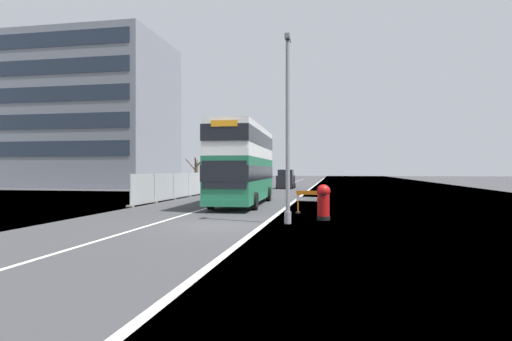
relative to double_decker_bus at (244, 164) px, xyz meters
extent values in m
cube|color=#38383A|center=(1.12, -9.99, -2.69)|extent=(140.00, 280.00, 0.10)
cube|color=#B2AFA8|center=(2.94, -9.99, -2.65)|extent=(0.24, 196.00, 0.01)
cube|color=silver|center=(-1.56, -9.99, -2.65)|extent=(0.16, 168.00, 0.01)
cube|color=#1E6B47|center=(0.00, 0.01, -0.98)|extent=(3.00, 11.54, 2.62)
cube|color=white|center=(0.00, 0.01, 0.53)|extent=(3.00, 11.54, 0.40)
cube|color=white|center=(0.00, 0.01, 1.53)|extent=(2.97, 11.43, 1.60)
cube|color=black|center=(0.00, 0.01, -0.59)|extent=(3.03, 11.66, 0.84)
cube|color=black|center=(0.00, 0.01, 1.53)|extent=(3.01, 11.60, 0.88)
cube|color=black|center=(0.24, -5.73, -0.66)|extent=(2.32, 0.16, 1.44)
cube|color=orange|center=(0.24, -5.73, 1.96)|extent=(1.39, 0.12, 0.32)
cube|color=#1E6B47|center=(0.00, 0.01, -2.11)|extent=(3.03, 11.66, 0.36)
cylinder|color=black|center=(-1.11, -3.59, -2.14)|extent=(0.34, 1.01, 1.00)
cylinder|color=black|center=(1.41, -3.48, -2.14)|extent=(0.34, 1.01, 1.00)
cylinder|color=black|center=(-1.39, 3.10, -2.14)|extent=(0.34, 1.01, 1.00)
cylinder|color=black|center=(1.13, 3.21, -2.14)|extent=(0.34, 1.01, 1.00)
cylinder|color=gray|center=(3.86, -9.08, 1.16)|extent=(0.18, 0.18, 7.61)
cube|color=slate|center=(3.86, -9.08, 5.08)|extent=(0.20, 0.70, 0.20)
cylinder|color=gray|center=(3.86, -9.08, -2.39)|extent=(0.29, 0.29, 0.50)
cylinder|color=black|center=(5.29, -7.53, -2.55)|extent=(0.59, 0.59, 0.18)
cylinder|color=#AD0F0F|center=(5.29, -7.53, -1.91)|extent=(0.54, 0.54, 1.10)
sphere|color=#AD0F0F|center=(5.29, -7.53, -1.36)|extent=(0.61, 0.61, 0.61)
cube|color=black|center=(5.29, -7.82, -1.50)|extent=(0.22, 0.03, 0.07)
cube|color=orange|center=(4.62, -4.94, -1.57)|extent=(1.56, 0.35, 0.20)
cube|color=white|center=(4.62, -4.94, -1.89)|extent=(1.56, 0.35, 0.20)
cube|color=orange|center=(3.92, -4.82, -2.11)|extent=(0.08, 0.08, 1.07)
cube|color=black|center=(3.92, -4.82, -2.60)|extent=(0.21, 0.46, 0.08)
cube|color=orange|center=(5.31, -5.06, -2.11)|extent=(0.08, 0.08, 1.07)
cube|color=black|center=(5.31, -5.06, -2.60)|extent=(0.21, 0.46, 0.08)
cube|color=#A8AAAD|center=(-6.29, -1.39, -1.63)|extent=(0.04, 3.26, 1.93)
cube|color=#A8AAAD|center=(-6.29, 2.01, -1.63)|extent=(0.04, 3.26, 1.93)
cube|color=#A8AAAD|center=(-6.29, 5.41, -1.63)|extent=(0.04, 3.26, 1.93)
cube|color=#A8AAAD|center=(-6.29, 8.81, -1.63)|extent=(0.04, 3.26, 1.93)
cube|color=#A8AAAD|center=(-6.29, 12.21, -1.63)|extent=(0.04, 3.26, 1.93)
cylinder|color=#939699|center=(-6.29, -3.09, -1.63)|extent=(0.06, 0.06, 2.03)
cube|color=gray|center=(-6.29, -3.09, -2.58)|extent=(0.44, 0.20, 0.12)
cylinder|color=#939699|center=(-6.29, 0.31, -1.63)|extent=(0.06, 0.06, 2.03)
cube|color=gray|center=(-6.29, 0.31, -2.58)|extent=(0.44, 0.20, 0.12)
cylinder|color=#939699|center=(-6.29, 3.71, -1.63)|extent=(0.06, 0.06, 2.03)
cube|color=gray|center=(-6.29, 3.71, -2.58)|extent=(0.44, 0.20, 0.12)
cylinder|color=#939699|center=(-6.29, 7.11, -1.63)|extent=(0.06, 0.06, 2.03)
cube|color=gray|center=(-6.29, 7.11, -2.58)|extent=(0.44, 0.20, 0.12)
cylinder|color=#939699|center=(-6.29, 10.51, -1.63)|extent=(0.06, 0.06, 2.03)
cube|color=gray|center=(-6.29, 10.51, -2.58)|extent=(0.44, 0.20, 0.12)
cylinder|color=#939699|center=(-6.29, 13.91, -1.63)|extent=(0.06, 0.06, 2.03)
cube|color=gray|center=(-6.29, 13.91, -2.58)|extent=(0.44, 0.20, 0.12)
cube|color=gray|center=(-4.18, 15.98, -1.87)|extent=(1.87, 4.31, 1.18)
cube|color=black|center=(-4.18, 15.98, -0.93)|extent=(1.72, 2.37, 0.70)
cylinder|color=black|center=(-3.25, 17.31, -2.34)|extent=(0.20, 0.60, 0.60)
cylinder|color=black|center=(-5.12, 17.31, -2.34)|extent=(0.20, 0.60, 0.60)
cylinder|color=black|center=(-3.25, 14.64, -2.34)|extent=(0.20, 0.60, 0.60)
cylinder|color=black|center=(-5.12, 14.64, -2.34)|extent=(0.20, 0.60, 0.60)
cube|color=black|center=(-0.02, 23.96, -1.79)|extent=(1.88, 3.85, 1.36)
cube|color=black|center=(-0.02, 23.96, -0.75)|extent=(1.73, 2.12, 0.73)
cylinder|color=black|center=(0.92, 25.15, -2.34)|extent=(0.20, 0.60, 0.60)
cylinder|color=black|center=(-0.96, 25.15, -2.34)|extent=(0.20, 0.60, 0.60)
cylinder|color=black|center=(0.92, 22.76, -2.34)|extent=(0.20, 0.60, 0.60)
cylinder|color=black|center=(-0.96, 22.76, -2.34)|extent=(0.20, 0.60, 0.60)
cube|color=maroon|center=(-4.47, 32.09, -1.90)|extent=(1.73, 4.04, 1.14)
cube|color=black|center=(-4.47, 32.09, -0.95)|extent=(1.59, 2.22, 0.75)
cylinder|color=black|center=(-3.60, 33.35, -2.34)|extent=(0.20, 0.60, 0.60)
cylinder|color=black|center=(-5.33, 33.35, -2.34)|extent=(0.20, 0.60, 0.60)
cylinder|color=black|center=(-3.60, 30.84, -2.34)|extent=(0.20, 0.60, 0.60)
cylinder|color=black|center=(-5.33, 30.84, -2.34)|extent=(0.20, 0.60, 0.60)
cylinder|color=#4C3D2D|center=(-11.38, 24.19, -1.08)|extent=(0.42, 0.42, 3.13)
cylinder|color=#4C3D2D|center=(-10.59, 24.16, 0.77)|extent=(1.72, 0.27, 1.72)
cylinder|color=#4C3D2D|center=(-11.44, 24.63, 0.05)|extent=(0.27, 1.00, 1.47)
cylinder|color=#4C3D2D|center=(-12.03, 24.09, 0.18)|extent=(1.42, 0.36, 1.63)
cylinder|color=#4C3D2D|center=(-11.19, 23.45, 0.47)|extent=(0.58, 1.65, 1.34)
cylinder|color=#4C3D2D|center=(-11.30, 39.89, -0.68)|extent=(0.41, 0.41, 3.93)
cylinder|color=#4C3D2D|center=(-10.74, 39.96, 1.19)|extent=(1.22, 0.30, 0.91)
cylinder|color=#4C3D2D|center=(-10.95, 40.28, 0.51)|extent=(0.95, 1.03, 1.22)
cylinder|color=#4C3D2D|center=(-11.38, 40.55, 1.58)|extent=(0.37, 1.47, 1.34)
cylinder|color=#4C3D2D|center=(-11.86, 40.37, 0.16)|extent=(1.32, 1.16, 1.16)
cylinder|color=#4C3D2D|center=(-11.97, 39.71, 1.32)|extent=(1.46, 0.50, 1.21)
cylinder|color=#4C3D2D|center=(-11.37, 39.35, 0.46)|extent=(0.30, 1.20, 1.20)
cylinder|color=#4C3D2D|center=(-10.83, 39.41, 1.06)|extent=(1.17, 1.20, 1.91)
cylinder|color=#4C3D2D|center=(-11.81, 41.19, -0.65)|extent=(0.38, 0.38, 3.98)
cylinder|color=#4C3D2D|center=(-11.33, 41.23, 0.74)|extent=(1.08, 0.24, 1.01)
cylinder|color=#4C3D2D|center=(-11.76, 41.79, 0.73)|extent=(0.22, 1.30, 1.50)
cylinder|color=#4C3D2D|center=(-12.07, 41.49, 1.43)|extent=(0.74, 0.80, 1.05)
cylinder|color=#4C3D2D|center=(-12.17, 40.92, 1.37)|extent=(0.95, 0.77, 1.45)
cylinder|color=#4C3D2D|center=(-11.63, 40.69, 1.25)|extent=(0.53, 1.15, 1.06)
cube|color=gray|center=(-29.20, 26.31, 7.26)|extent=(24.53, 14.73, 19.81)
cube|color=#232D3D|center=(-29.20, 18.92, 2.14)|extent=(23.06, 0.08, 1.85)
cube|color=#232D3D|center=(-29.20, 18.92, 5.45)|extent=(23.06, 0.08, 1.85)
cube|color=#232D3D|center=(-29.20, 18.92, 8.75)|extent=(23.06, 0.08, 1.85)
cube|color=#232D3D|center=(-29.20, 18.92, 12.05)|extent=(23.06, 0.08, 1.85)
cube|color=#232D3D|center=(-29.20, 18.92, 15.35)|extent=(23.06, 0.08, 1.85)
camera|label=1|loc=(5.79, -26.54, -0.40)|focal=29.62mm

